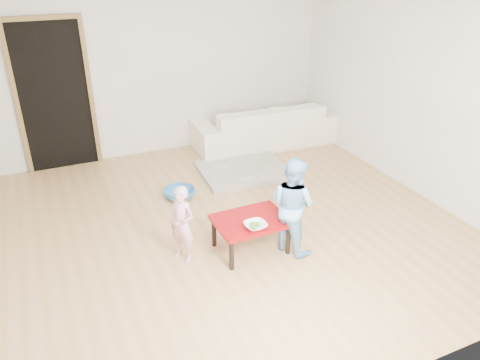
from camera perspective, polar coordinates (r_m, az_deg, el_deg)
floor at (r=5.48m, az=-0.86°, el=-5.25°), size 5.00×5.00×0.01m
back_wall at (r=7.20m, az=-9.07°, el=13.48°), size 5.00×0.02×2.60m
right_wall at (r=6.29m, az=20.80°, el=10.24°), size 0.02×5.00×2.60m
doorway at (r=7.02m, az=-21.66°, el=9.29°), size 1.02×0.08×2.11m
sofa at (r=7.56m, az=2.90°, el=6.75°), size 2.31×0.99×0.66m
cushion at (r=7.19m, az=0.48°, el=7.10°), size 0.49×0.44×0.12m
red_table at (r=4.93m, az=1.31°, el=-6.64°), size 0.75×0.57×0.37m
bowl at (r=4.67m, az=1.89°, el=-5.58°), size 0.22×0.22×0.05m
broccoli at (r=4.67m, az=1.89°, el=-5.58°), size 0.12×0.12×0.06m
child_pink at (r=4.71m, az=-7.08°, el=-5.39°), size 0.32×0.35×0.81m
child_blue at (r=4.81m, az=6.40°, el=-3.05°), size 0.56×0.62×1.04m
basin at (r=6.02m, az=-7.39°, el=-1.65°), size 0.40×0.40×0.13m
blanket at (r=6.67m, az=0.45°, el=1.18°), size 1.27×1.09×0.06m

